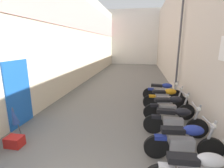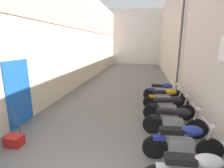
{
  "view_description": "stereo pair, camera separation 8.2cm",
  "coord_description": "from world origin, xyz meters",
  "views": [
    {
      "loc": [
        0.98,
        -1.34,
        2.72
      ],
      "look_at": [
        -0.11,
        5.02,
        1.16
      ],
      "focal_mm": 27.04,
      "sensor_mm": 36.0,
      "label": 1
    },
    {
      "loc": [
        1.06,
        -1.33,
        2.72
      ],
      "look_at": [
        -0.11,
        5.02,
        1.16
      ],
      "focal_mm": 27.04,
      "sensor_mm": 36.0,
      "label": 2
    }
  ],
  "objects": [
    {
      "name": "plastic_crate",
      "position": [
        -2.3,
        2.21,
        0.14
      ],
      "size": [
        0.44,
        0.32,
        0.28
      ],
      "primitive_type": "cube",
      "color": "red",
      "rests_on": "ground"
    },
    {
      "name": "motorcycle_sixth",
      "position": [
        2.06,
        6.7,
        0.5
      ],
      "size": [
        1.85,
        0.58,
        1.04
      ],
      "color": "black",
      "rests_on": "ground"
    },
    {
      "name": "motorcycle_fourth",
      "position": [
        2.06,
        4.62,
        0.5
      ],
      "size": [
        1.84,
        0.58,
        1.04
      ],
      "color": "black",
      "rests_on": "ground"
    },
    {
      "name": "building_far_end",
      "position": [
        0.0,
        22.48,
        3.5
      ],
      "size": [
        8.99,
        2.0,
        7.0
      ],
      "primitive_type": "cube",
      "color": "silver",
      "rests_on": "ground"
    },
    {
      "name": "building_right",
      "position": [
        3.2,
        10.74,
        3.32
      ],
      "size": [
        0.45,
        21.48,
        6.65
      ],
      "color": "beige",
      "rests_on": "ground"
    },
    {
      "name": "umbrella_leaning",
      "position": [
        -2.59,
        2.63,
        0.68
      ],
      "size": [
        0.2,
        0.35,
        0.97
      ],
      "color": "#4C4C4C",
      "rests_on": "ground"
    },
    {
      "name": "street_lamp",
      "position": [
        2.76,
        7.84,
        3.0
      ],
      "size": [
        0.79,
        0.18,
        5.19
      ],
      "color": "#47474C",
      "rests_on": "ground"
    },
    {
      "name": "motorcycle_fifth",
      "position": [
        2.06,
        5.66,
        0.5
      ],
      "size": [
        1.85,
        0.58,
        1.04
      ],
      "color": "black",
      "rests_on": "ground"
    },
    {
      "name": "motorcycle_third",
      "position": [
        2.06,
        3.52,
        0.5
      ],
      "size": [
        1.85,
        0.58,
        1.04
      ],
      "color": "black",
      "rests_on": "ground"
    },
    {
      "name": "ground_plane",
      "position": [
        0.0,
        8.74,
        0.0
      ],
      "size": [
        37.48,
        37.48,
        0.0
      ],
      "primitive_type": "plane",
      "color": "#66635E"
    },
    {
      "name": "building_left",
      "position": [
        -3.19,
        10.7,
        3.23
      ],
      "size": [
        0.45,
        21.48,
        6.4
      ],
      "color": "beige",
      "rests_on": "ground"
    },
    {
      "name": "motorcycle_second",
      "position": [
        2.06,
        2.42,
        0.5
      ],
      "size": [
        1.85,
        0.58,
        1.04
      ],
      "color": "black",
      "rests_on": "ground"
    }
  ]
}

